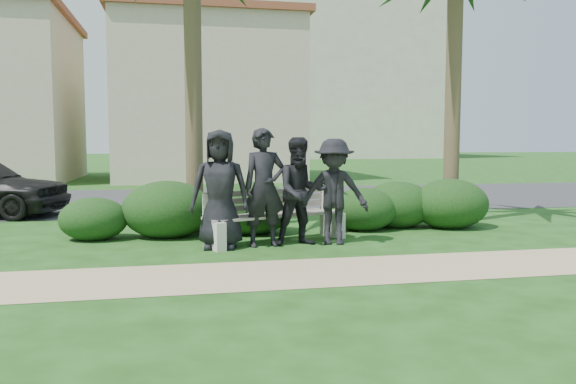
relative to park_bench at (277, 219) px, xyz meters
name	(u,v)px	position (x,y,z in m)	size (l,w,h in m)	color
ground	(333,245)	(0.86, -0.48, -0.39)	(160.00, 160.00, 0.00)	#1B3E11
footpath	(371,269)	(0.86, -2.28, -0.39)	(30.00, 1.60, 0.01)	tan
asphalt_street	(260,198)	(0.86, 7.52, -0.39)	(160.00, 8.00, 0.01)	#2D2D30
stucco_bldg_right	(207,100)	(-0.14, 17.52, 3.28)	(8.40, 8.40, 7.30)	#C4B293
hotel_tower	(319,40)	(14.86, 54.52, 13.02)	(26.00, 18.00, 37.30)	beige
park_bench	(277,219)	(0.00, 0.00, 0.00)	(2.63, 1.35, 0.86)	gray
man_a	(220,189)	(-0.98, -0.37, 0.56)	(0.92, 0.60, 1.89)	black
man_b	(264,188)	(-0.26, -0.33, 0.57)	(0.70, 0.46, 1.91)	black
man_c	(301,192)	(0.34, -0.35, 0.50)	(0.86, 0.67, 1.77)	black
man_d	(334,192)	(0.89, -0.37, 0.49)	(1.13, 0.65, 1.74)	black
hedge_a	(94,218)	(-3.07, 0.87, -0.01)	(1.17, 0.97, 0.76)	#0E3311
hedge_b	(167,208)	(-1.82, 0.93, 0.13)	(1.59, 1.31, 1.04)	#0E3311
hedge_c	(252,207)	(-0.28, 1.00, 0.11)	(1.53, 1.26, 1.00)	#0E3311
hedge_d	(363,208)	(1.87, 0.98, 0.04)	(1.30, 1.07, 0.85)	#0E3311
hedge_e	(398,203)	(2.68, 1.22, 0.08)	(1.44, 1.19, 0.94)	#0E3311
hedge_f	(450,202)	(3.65, 0.92, 0.11)	(1.53, 1.27, 1.00)	#0E3311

